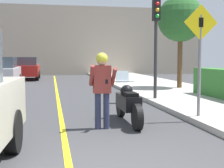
% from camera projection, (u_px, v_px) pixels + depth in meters
% --- Properties ---
extents(road_center_line, '(0.12, 36.00, 0.01)m').
position_uv_depth(road_center_line, '(59.00, 108.00, 10.16)').
color(road_center_line, yellow).
rests_on(road_center_line, ground).
extents(building_backdrop, '(28.00, 1.20, 6.48)m').
position_uv_depth(building_backdrop, '(60.00, 41.00, 29.56)').
color(building_backdrop, '#B2A38E').
rests_on(building_backdrop, ground).
extents(motorcycle, '(0.62, 2.34, 1.29)m').
position_uv_depth(motorcycle, '(128.00, 103.00, 7.91)').
color(motorcycle, black).
rests_on(motorcycle, ground).
extents(person_biker, '(0.59, 0.48, 1.77)m').
position_uv_depth(person_biker, '(102.00, 82.00, 7.18)').
color(person_biker, '#282D4C').
rests_on(person_biker, ground).
extents(crossing_sign, '(0.91, 0.08, 2.84)m').
position_uv_depth(crossing_sign, '(200.00, 50.00, 7.93)').
color(crossing_sign, slate).
rests_on(crossing_sign, sidewalk_curb).
extents(traffic_light, '(0.26, 0.30, 3.59)m').
position_uv_depth(traffic_light, '(156.00, 30.00, 11.35)').
color(traffic_light, '#2D2D30').
rests_on(traffic_light, sidewalk_curb).
extents(street_tree, '(2.28, 2.28, 4.56)m').
position_uv_depth(street_tree, '(181.00, 19.00, 15.39)').
color(street_tree, brown).
rests_on(street_tree, sidewalk_curb).
extents(parked_car_silver, '(1.88, 4.20, 1.68)m').
position_uv_depth(parked_car_silver, '(1.00, 72.00, 17.63)').
color(parked_car_silver, black).
rests_on(parked_car_silver, ground).
extents(parked_car_red, '(1.88, 4.20, 1.68)m').
position_uv_depth(parked_car_red, '(26.00, 68.00, 23.26)').
color(parked_car_red, black).
rests_on(parked_car_red, ground).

